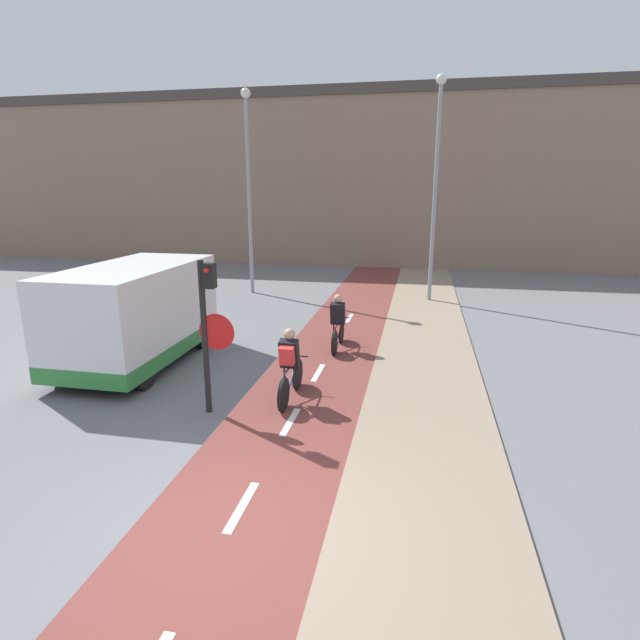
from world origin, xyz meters
The scene contains 10 objects.
ground_plane centered at (0.00, 0.00, 0.00)m, with size 120.00×120.00×0.00m, color slate.
bike_lane centered at (0.00, 0.00, 0.01)m, with size 2.37×60.00×0.02m.
sidewalk_strip centered at (2.39, 0.00, 0.03)m, with size 2.40×60.00×0.05m.
building_row_background centered at (0.00, 23.83, 4.52)m, with size 60.00×5.20×9.02m.
traffic_light_pole centered at (-1.52, 3.16, 1.78)m, with size 0.67×0.25×2.85m.
street_lamp_far centered at (-4.41, 13.88, 4.58)m, with size 0.36×0.36×7.59m.
street_lamp_sidewalk centered at (2.53, 13.66, 4.66)m, with size 0.36×0.36×7.75m.
cyclist_near centered at (-0.25, 3.96, 0.71)m, with size 0.46×1.73×1.47m.
cyclist_far centered at (0.14, 7.36, 0.66)m, with size 0.46×1.69×1.45m.
van centered at (-4.33, 5.37, 1.16)m, with size 2.14×4.45×2.34m.
Camera 1 is at (2.12, -4.87, 4.05)m, focal length 28.00 mm.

